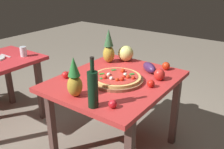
% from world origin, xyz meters
% --- Properties ---
extents(ground_plane, '(10.00, 10.00, 0.00)m').
position_xyz_m(ground_plane, '(0.00, 0.00, 0.00)').
color(ground_plane, gray).
extents(display_table, '(1.15, 0.95, 0.77)m').
position_xyz_m(display_table, '(0.00, 0.00, 0.67)').
color(display_table, '#503631').
rests_on(display_table, ground_plane).
extents(pizza_board, '(0.47, 0.47, 0.02)m').
position_xyz_m(pizza_board, '(-0.03, -0.04, 0.78)').
color(pizza_board, brown).
rests_on(pizza_board, display_table).
extents(pizza, '(0.43, 0.43, 0.06)m').
position_xyz_m(pizza, '(-0.04, -0.04, 0.81)').
color(pizza, '#E2B364').
rests_on(pizza, pizza_board).
extents(wine_bottle, '(0.08, 0.08, 0.37)m').
position_xyz_m(wine_bottle, '(-0.50, -0.16, 0.91)').
color(wine_bottle, black).
rests_on(wine_bottle, display_table).
extents(pineapple_left, '(0.12, 0.12, 0.36)m').
position_xyz_m(pineapple_left, '(0.32, 0.32, 0.93)').
color(pineapple_left, '#B19832').
rests_on(pineapple_left, display_table).
extents(pineapple_right, '(0.12, 0.12, 0.32)m').
position_xyz_m(pineapple_right, '(-0.45, 0.06, 0.91)').
color(pineapple_right, '#B08A2D').
rests_on(pineapple_right, display_table).
extents(melon, '(0.17, 0.17, 0.17)m').
position_xyz_m(melon, '(0.47, 0.20, 0.85)').
color(melon, '#DBDD77').
rests_on(melon, display_table).
extents(bell_pepper, '(0.10, 0.10, 0.11)m').
position_xyz_m(bell_pepper, '(0.21, -0.33, 0.82)').
color(bell_pepper, red).
rests_on(bell_pepper, display_table).
extents(eggplant, '(0.19, 0.21, 0.09)m').
position_xyz_m(eggplant, '(0.32, -0.17, 0.81)').
color(eggplant, '#40224F').
rests_on(eggplant, display_table).
extents(tomato_by_bottle, '(0.08, 0.08, 0.08)m').
position_xyz_m(tomato_by_bottle, '(0.47, -0.27, 0.81)').
color(tomato_by_bottle, red).
rests_on(tomato_by_bottle, display_table).
extents(tomato_near_board, '(0.06, 0.06, 0.06)m').
position_xyz_m(tomato_near_board, '(0.03, -0.34, 0.80)').
color(tomato_near_board, red).
rests_on(tomato_near_board, display_table).
extents(tomato_at_corner, '(0.06, 0.06, 0.06)m').
position_xyz_m(tomato_at_corner, '(-0.25, 0.38, 0.80)').
color(tomato_at_corner, red).
rests_on(tomato_at_corner, display_table).
extents(tomato_beside_pepper, '(0.06, 0.06, 0.06)m').
position_xyz_m(tomato_beside_pepper, '(-0.43, -0.28, 0.80)').
color(tomato_beside_pepper, red).
rests_on(tomato_beside_pepper, display_table).
extents(drinking_glass_water, '(0.07, 0.07, 0.11)m').
position_xyz_m(drinking_glass_water, '(-0.08, 1.22, 0.82)').
color(drinking_glass_water, silver).
rests_on(drinking_glass_water, background_table).
extents(knife_utensil, '(0.02, 0.18, 0.01)m').
position_xyz_m(knife_utensil, '(-0.20, 1.40, 0.77)').
color(knife_utensil, silver).
rests_on(knife_utensil, background_table).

